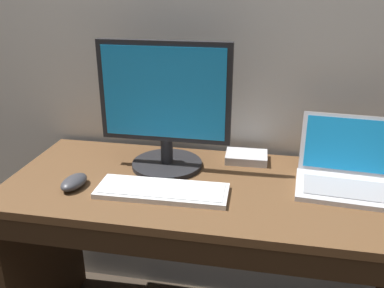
% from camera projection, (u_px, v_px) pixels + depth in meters
% --- Properties ---
extents(desk, '(1.41, 0.58, 0.72)m').
position_uv_depth(desk, '(212.00, 244.00, 1.43)').
color(desk, brown).
rests_on(desk, ground).
extents(laptop_silver, '(0.32, 0.28, 0.22)m').
position_uv_depth(laptop_silver, '(345.00, 177.00, 1.32)').
color(laptop_silver, silver).
rests_on(laptop_silver, desk).
extents(external_monitor, '(0.46, 0.25, 0.45)m').
position_uv_depth(external_monitor, '(165.00, 110.00, 1.39)').
color(external_monitor, black).
rests_on(external_monitor, desk).
extents(wired_keyboard, '(0.42, 0.16, 0.02)m').
position_uv_depth(wired_keyboard, '(162.00, 191.00, 1.29)').
color(wired_keyboard, white).
rests_on(wired_keyboard, desk).
extents(computer_mouse, '(0.08, 0.12, 0.04)m').
position_uv_depth(computer_mouse, '(74.00, 182.00, 1.32)').
color(computer_mouse, '#38383D').
rests_on(computer_mouse, desk).
extents(external_drive_box, '(0.16, 0.11, 0.03)m').
position_uv_depth(external_drive_box, '(246.00, 157.00, 1.52)').
color(external_drive_box, silver).
rests_on(external_drive_box, desk).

